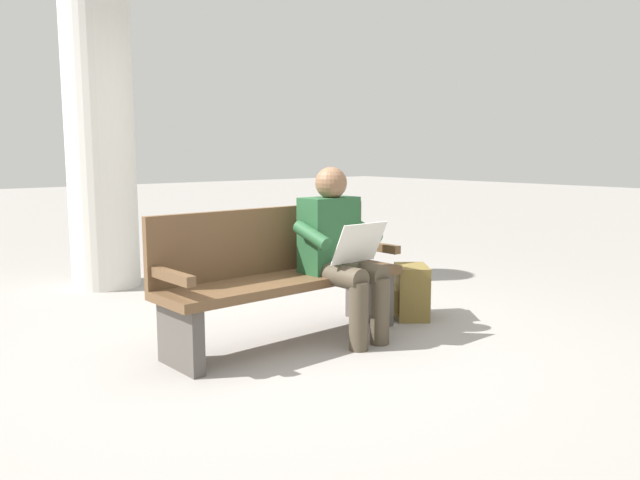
% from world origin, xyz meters
% --- Properties ---
extents(ground_plane, '(40.00, 40.00, 0.00)m').
position_xyz_m(ground_plane, '(0.00, 0.00, 0.00)').
color(ground_plane, gray).
extents(bench_near, '(1.81, 0.53, 0.90)m').
position_xyz_m(bench_near, '(0.00, -0.07, 0.46)').
color(bench_near, brown).
rests_on(bench_near, ground).
extents(person_seated, '(0.58, 0.58, 1.18)m').
position_xyz_m(person_seated, '(-0.35, 0.15, 0.63)').
color(person_seated, '#23512D').
rests_on(person_seated, ground).
extents(backpack, '(0.40, 0.41, 0.41)m').
position_xyz_m(backpack, '(-1.12, 0.12, 0.20)').
color(backpack, brown).
rests_on(backpack, ground).
extents(support_pillar, '(0.63, 0.63, 3.48)m').
position_xyz_m(support_pillar, '(0.24, -2.55, 1.74)').
color(support_pillar, silver).
rests_on(support_pillar, ground).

